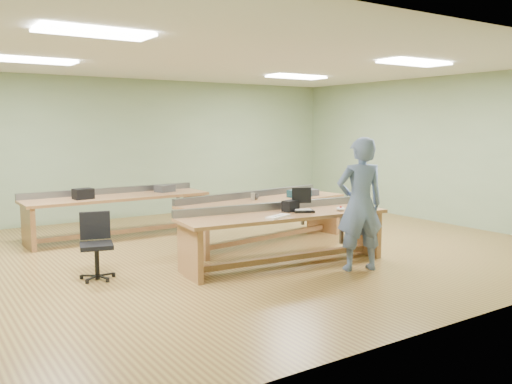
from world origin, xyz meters
TOP-DOWN VIEW (x-y plane):
  - floor at (0.00, 0.00)m, footprint 10.00×10.00m
  - ceiling at (0.00, 0.00)m, footprint 10.00×10.00m
  - wall_back at (0.00, 4.00)m, footprint 10.00×0.04m
  - wall_front at (0.00, -4.00)m, footprint 10.00×0.04m
  - wall_right at (5.00, 0.00)m, footprint 0.04×8.00m
  - fluor_panels at (0.00, 0.00)m, footprint 6.20×3.50m
  - workbench_front at (0.25, -1.13)m, footprint 3.17×1.11m
  - workbench_mid at (0.83, 0.24)m, footprint 3.25×1.27m
  - workbench_back at (-1.08, 2.09)m, footprint 3.27×0.92m
  - person at (0.95, -1.96)m, footprint 0.78×0.65m
  - laptop_base at (0.55, -1.20)m, footprint 0.36×0.34m
  - laptop_screen at (0.60, -1.10)m, footprint 0.27×0.13m
  - keyboard at (-0.02, -1.38)m, footprint 0.44×0.28m
  - trackball_mouse at (1.08, -1.42)m, footprint 0.14×0.16m
  - camera_bag at (0.44, -1.05)m, footprint 0.27×0.20m
  - task_chair at (-2.23, -0.37)m, footprint 0.57×0.57m
  - parts_bin_teal at (1.53, 0.14)m, footprint 0.36×0.28m
  - parts_bin_grey at (1.77, 0.24)m, footprint 0.41×0.27m
  - mug at (0.71, 0.30)m, footprint 0.14×0.14m
  - drinks_can at (0.62, 0.25)m, footprint 0.08×0.08m
  - storage_box_back at (-1.72, 1.96)m, footprint 0.35×0.27m
  - tray_back at (-0.14, 2.13)m, footprint 0.39×0.33m

SIDE VIEW (x-z plane):
  - floor at x=0.00m, z-range 0.00..0.00m
  - task_chair at x=-2.23m, z-range -0.12..0.75m
  - workbench_front at x=0.25m, z-range 0.13..0.99m
  - workbench_mid at x=0.83m, z-range 0.13..0.99m
  - workbench_back at x=-1.08m, z-range 0.14..1.00m
  - keyboard at x=-0.02m, z-range 0.75..0.77m
  - laptop_base at x=0.55m, z-range 0.75..0.78m
  - trackball_mouse at x=1.08m, z-range 0.75..0.81m
  - mug at x=0.71m, z-range 0.75..0.84m
  - parts_bin_grey at x=1.77m, z-range 0.75..0.86m
  - parts_bin_teal at x=1.53m, z-range 0.75..0.87m
  - drinks_can at x=0.62m, z-range 0.75..0.87m
  - tray_back at x=-0.14m, z-range 0.75..0.88m
  - camera_bag at x=0.44m, z-range 0.75..0.91m
  - storage_box_back at x=-1.72m, z-range 0.75..0.93m
  - person at x=0.95m, z-range 0.00..1.85m
  - laptop_screen at x=0.60m, z-range 0.86..1.09m
  - wall_back at x=0.00m, z-range 0.00..3.00m
  - wall_front at x=0.00m, z-range 0.00..3.00m
  - wall_right at x=5.00m, z-range 0.00..3.00m
  - fluor_panels at x=0.00m, z-range 2.96..2.99m
  - ceiling at x=0.00m, z-range 3.00..3.00m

